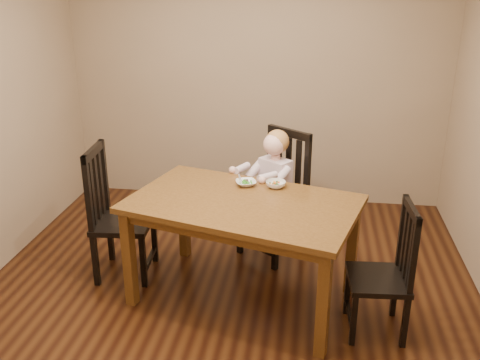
# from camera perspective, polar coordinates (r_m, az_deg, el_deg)

# --- Properties ---
(room) EXTENTS (4.01, 4.01, 2.71)m
(room) POSITION_cam_1_polar(r_m,az_deg,el_deg) (3.81, -1.55, 5.32)
(room) COLOR #41220D
(room) RESTS_ON ground
(dining_table) EXTENTS (1.86, 1.40, 0.83)m
(dining_table) POSITION_cam_1_polar(r_m,az_deg,el_deg) (3.97, 0.31, -3.54)
(dining_table) COLOR #4A2F11
(dining_table) RESTS_ON room
(chair_child) EXTENTS (0.67, 0.66, 1.13)m
(chair_child) POSITION_cam_1_polar(r_m,az_deg,el_deg) (4.75, 3.99, -1.76)
(chair_child) COLOR black
(chair_child) RESTS_ON room
(chair_left) EXTENTS (0.49, 0.51, 1.11)m
(chair_left) POSITION_cam_1_polar(r_m,az_deg,el_deg) (4.51, -13.05, -3.68)
(chair_left) COLOR black
(chair_left) RESTS_ON room
(chair_right) EXTENTS (0.43, 0.45, 0.97)m
(chair_right) POSITION_cam_1_polar(r_m,az_deg,el_deg) (3.86, 15.28, -9.52)
(chair_right) COLOR black
(chair_right) RESTS_ON room
(toddler) EXTENTS (0.55, 0.57, 0.61)m
(toddler) POSITION_cam_1_polar(r_m,az_deg,el_deg) (4.65, 3.58, -0.17)
(toddler) COLOR silver
(toddler) RESTS_ON chair_child
(bowl_peas) EXTENTS (0.20, 0.20, 0.04)m
(bowl_peas) POSITION_cam_1_polar(r_m,az_deg,el_deg) (4.21, 0.64, -0.32)
(bowl_peas) COLOR white
(bowl_peas) RESTS_ON dining_table
(bowl_veg) EXTENTS (0.17, 0.17, 0.05)m
(bowl_veg) POSITION_cam_1_polar(r_m,az_deg,el_deg) (4.18, 3.83, -0.46)
(bowl_veg) COLOR white
(bowl_veg) RESTS_ON dining_table
(fork) EXTENTS (0.05, 0.13, 0.05)m
(fork) POSITION_cam_1_polar(r_m,az_deg,el_deg) (4.20, 0.03, -0.02)
(fork) COLOR silver
(fork) RESTS_ON bowl_peas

